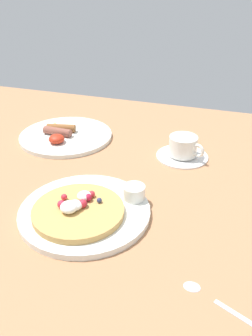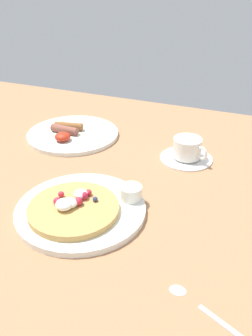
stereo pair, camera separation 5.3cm
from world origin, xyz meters
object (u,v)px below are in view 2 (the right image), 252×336
Objects in this scene: breakfast_plate at (73,134)px; coffee_saucer at (186,158)px; coffee_cup at (188,147)px; syrup_ramekin at (131,192)px; pancake_plate at (81,209)px; teaspoon at (192,300)px.

coffee_saucer is at bearing -1.93° from breakfast_plate.
coffee_cup is (0.14, -0.07, 3.11)cm from coffee_saucer.
coffee_cup is (35.68, -1.27, 2.92)cm from breakfast_plate.
pancake_plate is at bearing -141.44° from syrup_ramekin.
coffee_saucer is 1.08× the size of teaspoon.
coffee_saucer is at bearing 76.10° from syrup_ramekin.
pancake_plate is 30.16cm from teaspoon.
coffee_saucer is 46.61cm from teaspoon.
pancake_plate is 34.83cm from coffee_saucer.
pancake_plate is at bearing 153.59° from teaspoon.
breakfast_plate is 66.46cm from teaspoon.
teaspoon is at bearing -44.00° from breakfast_plate.
syrup_ramekin is 0.17× the size of breakfast_plate.
syrup_ramekin reaches higher than coffee_saucer.
teaspoon is (47.81, -46.16, -0.35)cm from breakfast_plate.
syrup_ramekin is 0.48× the size of coffee_cup.
syrup_ramekin is 27.51cm from teaspoon.
breakfast_plate is (-20.80, 32.75, -0.07)cm from pancake_plate.
breakfast_plate is 2.79× the size of coffee_cup.
coffee_saucer is 3.11cm from coffee_cup.
breakfast_plate is (-29.43, 25.87, -2.34)cm from syrup_ramekin.
coffee_saucer is at bearing 105.26° from teaspoon.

